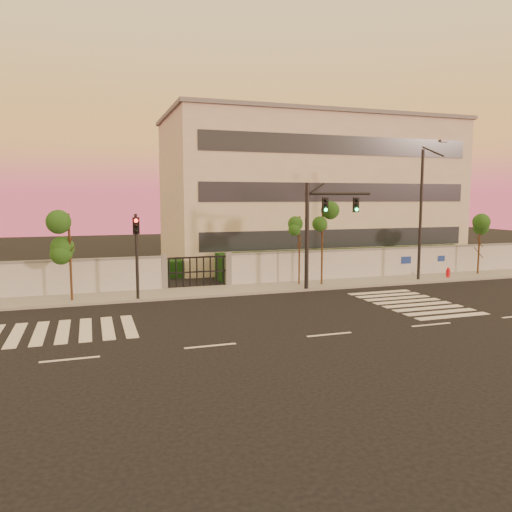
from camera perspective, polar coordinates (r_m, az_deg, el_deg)
name	(u,v)px	position (r m, az deg, el deg)	size (l,w,h in m)	color
ground	(329,335)	(20.93, 8.37, -8.88)	(120.00, 120.00, 0.00)	black
sidewalk	(251,289)	(30.41, -0.61, -3.77)	(60.00, 3.00, 0.15)	gray
perimeter_wall	(245,269)	(31.69, -1.27, -1.52)	(60.00, 0.36, 2.20)	#ABAEB2
hedge_row	(248,267)	(34.63, -0.94, -1.24)	(41.00, 4.25, 1.80)	black
institutional_building	(308,191)	(43.90, 6.01, 7.38)	(24.40, 12.40, 12.25)	beige
road_markings	(263,317)	(23.68, 0.78, -6.95)	(57.00, 7.62, 0.02)	silver
street_tree_c	(70,237)	(28.06, -20.51, 2.00)	(1.58, 1.26, 4.76)	#382314
street_tree_d	(300,235)	(31.29, 5.01, 2.39)	(1.30, 1.04, 4.44)	#382314
street_tree_e	(323,225)	(31.43, 7.63, 3.56)	(1.47, 1.17, 5.32)	#382314
street_tree_f	(480,234)	(39.10, 24.20, 2.36)	(1.57, 1.25, 4.13)	#382314
traffic_signal_main	(320,223)	(30.15, 7.28, 3.76)	(4.03, 1.24, 6.46)	black
traffic_signal_secondary	(137,246)	(27.46, -13.49, 1.09)	(0.37, 0.35, 4.74)	black
streetlight_east	(423,208)	(34.69, 18.52, 5.26)	(0.55, 2.20, 9.13)	black
fire_hydrant	(448,273)	(36.73, 21.10, -1.88)	(0.33, 0.31, 0.82)	red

